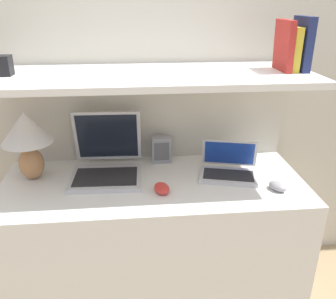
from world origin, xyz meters
The scene contains 14 objects.
wall_back centered at (0.00, 0.64, 1.20)m, with size 6.00×0.05×2.40m.
desk centered at (0.00, 0.29, 0.35)m, with size 1.41×0.57×0.70m.
back_riser centered at (0.00, 0.59, 0.58)m, with size 1.41×0.04×1.17m.
shelf centered at (0.00, 0.36, 1.18)m, with size 1.41×0.52×0.03m.
table_lamp centered at (-0.56, 0.39, 0.92)m, with size 0.23×0.23×0.33m.
laptop_large centered at (-0.22, 0.39, 0.76)m, with size 0.34×0.34×0.29m.
laptop_small centered at (0.37, 0.32, 0.74)m, with size 0.31×0.26×0.16m.
computer_mouse centered at (0.03, 0.19, 0.72)m, with size 0.08×0.11×0.04m.
second_mouse centered at (0.55, 0.16, 0.72)m, with size 0.10×0.11×0.04m.
router_box centered at (0.06, 0.51, 0.77)m, with size 0.10×0.06×0.14m.
book_navy centered at (0.66, 0.36, 1.31)m, with size 0.03×0.16×0.23m.
book_yellow centered at (0.62, 0.36, 1.29)m, with size 0.03×0.14×0.19m.
book_red centered at (0.58, 0.36, 1.30)m, with size 0.03×0.17×0.21m.
shelf_gadget centered at (-0.61, 0.36, 1.24)m, with size 0.08×0.07×0.08m.
Camera 1 is at (-0.07, -1.18, 1.49)m, focal length 38.00 mm.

